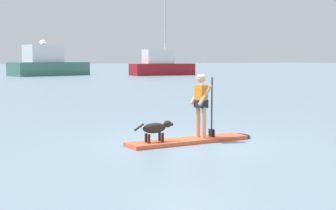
{
  "coord_description": "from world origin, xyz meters",
  "views": [
    {
      "loc": [
        -7.12,
        -10.89,
        2.17
      ],
      "look_at": [
        0.0,
        1.0,
        0.9
      ],
      "focal_mm": 54.39,
      "sensor_mm": 36.0,
      "label": 1
    }
  ],
  "objects_px": {
    "dog": "(156,128)",
    "moored_boat_far_port": "(48,64)",
    "moored_boat_far_starboard": "(161,65)",
    "person_paddler": "(201,101)",
    "paddleboard": "(195,140)"
  },
  "relations": [
    {
      "from": "paddleboard",
      "to": "dog",
      "type": "distance_m",
      "value": 1.24
    },
    {
      "from": "dog",
      "to": "moored_boat_far_port",
      "type": "xyz_separation_m",
      "value": [
        14.09,
        53.03,
        1.02
      ]
    },
    {
      "from": "moored_boat_far_port",
      "to": "paddleboard",
      "type": "bearing_deg",
      "value": -103.69
    },
    {
      "from": "dog",
      "to": "moored_boat_far_port",
      "type": "height_order",
      "value": "moored_boat_far_port"
    },
    {
      "from": "paddleboard",
      "to": "moored_boat_far_starboard",
      "type": "relative_size",
      "value": 0.31
    },
    {
      "from": "dog",
      "to": "moored_boat_far_starboard",
      "type": "distance_m",
      "value": 53.98
    },
    {
      "from": "person_paddler",
      "to": "dog",
      "type": "height_order",
      "value": "person_paddler"
    },
    {
      "from": "paddleboard",
      "to": "dog",
      "type": "xyz_separation_m",
      "value": [
        -1.17,
        -0.0,
        0.39
      ]
    },
    {
      "from": "paddleboard",
      "to": "dog",
      "type": "height_order",
      "value": "dog"
    },
    {
      "from": "person_paddler",
      "to": "dog",
      "type": "bearing_deg",
      "value": -179.82
    },
    {
      "from": "person_paddler",
      "to": "moored_boat_far_port",
      "type": "height_order",
      "value": "moored_boat_far_port"
    },
    {
      "from": "paddleboard",
      "to": "person_paddler",
      "type": "bearing_deg",
      "value": 0.18
    },
    {
      "from": "moored_boat_far_starboard",
      "to": "paddleboard",
      "type": "bearing_deg",
      "value": -119.18
    },
    {
      "from": "moored_boat_far_port",
      "to": "dog",
      "type": "bearing_deg",
      "value": -104.88
    },
    {
      "from": "person_paddler",
      "to": "dog",
      "type": "xyz_separation_m",
      "value": [
        -1.37,
        -0.0,
        -0.62
      ]
    }
  ]
}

